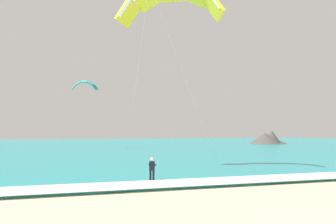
{
  "coord_description": "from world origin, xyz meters",
  "views": [
    {
      "loc": [
        -9.62,
        -6.31,
        3.42
      ],
      "look_at": [
        -2.73,
        16.1,
        4.78
      ],
      "focal_mm": 35.07,
      "sensor_mm": 36.0,
      "label": 1
    }
  ],
  "objects_px": {
    "kitesurfer": "(152,169)",
    "kite_primary": "(170,1)",
    "surfboard": "(152,183)",
    "kite_distant": "(84,85)"
  },
  "relations": [
    {
      "from": "surfboard",
      "to": "kite_distant",
      "type": "distance_m",
      "value": 43.16
    },
    {
      "from": "kitesurfer",
      "to": "kite_primary",
      "type": "xyz_separation_m",
      "value": [
        2.84,
        4.99,
        13.47
      ]
    },
    {
      "from": "kite_distant",
      "to": "surfboard",
      "type": "bearing_deg",
      "value": -86.59
    },
    {
      "from": "kitesurfer",
      "to": "kite_primary",
      "type": "distance_m",
      "value": 14.64
    },
    {
      "from": "kite_primary",
      "to": "surfboard",
      "type": "bearing_deg",
      "value": -119.64
    },
    {
      "from": "surfboard",
      "to": "kitesurfer",
      "type": "bearing_deg",
      "value": 70.42
    },
    {
      "from": "kitesurfer",
      "to": "kite_primary",
      "type": "relative_size",
      "value": 0.12
    },
    {
      "from": "kite_distant",
      "to": "kite_primary",
      "type": "bearing_deg",
      "value": -81.69
    },
    {
      "from": "kitesurfer",
      "to": "surfboard",
      "type": "bearing_deg",
      "value": -109.58
    },
    {
      "from": "surfboard",
      "to": "kite_distant",
      "type": "bearing_deg",
      "value": 93.41
    }
  ]
}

